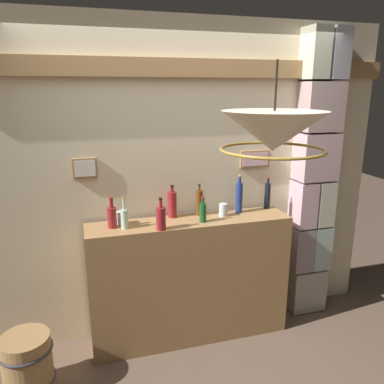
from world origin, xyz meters
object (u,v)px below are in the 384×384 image
object	(u,v)px
liquor_bottle_mezcal	(239,197)
wooden_barrel	(28,365)
glass_tumbler_highball	(120,218)
liquor_bottle_vermouth	(199,202)
liquor_bottle_port	(161,218)
liquor_bottle_amaro	(203,212)
liquor_bottle_brandy	(112,216)
pendant_lamp	(273,133)
liquor_bottle_vodka	(267,195)
liquor_bottle_rum	(124,218)
glass_tumbler_rocks	(223,210)
liquor_bottle_bourbon	(172,204)

from	to	relation	value
liquor_bottle_mezcal	wooden_barrel	bearing A→B (deg)	-167.01
wooden_barrel	glass_tumbler_highball	bearing A→B (deg)	27.99
liquor_bottle_mezcal	liquor_bottle_vermouth	distance (m)	0.35
liquor_bottle_port	wooden_barrel	bearing A→B (deg)	-169.98
liquor_bottle_amaro	liquor_bottle_brandy	bearing A→B (deg)	174.58
pendant_lamp	wooden_barrel	distance (m)	2.28
liquor_bottle_vodka	liquor_bottle_brandy	xyz separation A→B (m)	(-1.35, -0.12, -0.03)
liquor_bottle_rum	wooden_barrel	xyz separation A→B (m)	(-0.74, -0.28, -0.92)
liquor_bottle_amaro	liquor_bottle_vodka	distance (m)	0.68
liquor_bottle_rum	liquor_bottle_brandy	xyz separation A→B (m)	(-0.09, 0.04, 0.01)
liquor_bottle_mezcal	liquor_bottle_vodka	bearing A→B (deg)	8.04
glass_tumbler_rocks	pendant_lamp	distance (m)	1.26
liquor_bottle_bourbon	liquor_bottle_mezcal	xyz separation A→B (m)	(0.57, -0.04, 0.03)
liquor_bottle_vermouth	liquor_bottle_port	distance (m)	0.45
liquor_bottle_amaro	glass_tumbler_rocks	size ratio (longest dim) A/B	1.97
liquor_bottle_port	glass_tumbler_rocks	xyz separation A→B (m)	(0.56, 0.17, -0.04)
liquor_bottle_bourbon	liquor_bottle_vermouth	size ratio (longest dim) A/B	1.02
liquor_bottle_mezcal	liquor_bottle_vermouth	xyz separation A→B (m)	(-0.34, 0.03, -0.03)
liquor_bottle_rum	glass_tumbler_highball	size ratio (longest dim) A/B	2.46
liquor_bottle_port	glass_tumbler_rocks	bearing A→B (deg)	16.66
liquor_bottle_amaro	glass_tumbler_highball	distance (m)	0.65
liquor_bottle_brandy	pendant_lamp	xyz separation A→B (m)	(0.79, -0.98, 0.71)
liquor_bottle_amaro	liquor_bottle_mezcal	bearing A→B (deg)	21.54
glass_tumbler_highball	wooden_barrel	size ratio (longest dim) A/B	0.23
liquor_bottle_mezcal	glass_tumbler_rocks	bearing A→B (deg)	-161.80
glass_tumbler_rocks	glass_tumbler_highball	size ratio (longest dim) A/B	1.05
liquor_bottle_vodka	liquor_bottle_brandy	distance (m)	1.36
liquor_bottle_bourbon	liquor_bottle_amaro	bearing A→B (deg)	-41.38
liquor_bottle_vermouth	wooden_barrel	bearing A→B (deg)	-162.85
liquor_bottle_bourbon	glass_tumbler_highball	xyz separation A→B (m)	(-0.43, -0.05, -0.06)
liquor_bottle_rum	glass_tumbler_highball	bearing A→B (deg)	101.46
liquor_bottle_vermouth	liquor_bottle_brandy	xyz separation A→B (m)	(-0.72, -0.11, -0.02)
liquor_bottle_rum	glass_tumbler_highball	distance (m)	0.11
liquor_bottle_bourbon	liquor_bottle_vermouth	world-z (taller)	liquor_bottle_bourbon
glass_tumbler_rocks	liquor_bottle_rum	bearing A→B (deg)	-175.27
liquor_bottle_amaro	pendant_lamp	size ratio (longest dim) A/B	0.37
liquor_bottle_bourbon	liquor_bottle_amaro	distance (m)	0.28
liquor_bottle_amaro	glass_tumbler_rocks	distance (m)	0.23
liquor_bottle_bourbon	liquor_bottle_amaro	size ratio (longest dim) A/B	1.30
liquor_bottle_brandy	wooden_barrel	size ratio (longest dim) A/B	0.54
liquor_bottle_mezcal	liquor_bottle_brandy	xyz separation A→B (m)	(-1.07, -0.08, -0.05)
liquor_bottle_amaro	glass_tumbler_rocks	xyz separation A→B (m)	(0.21, 0.09, -0.03)
liquor_bottle_mezcal	liquor_bottle_vodka	world-z (taller)	liquor_bottle_mezcal
glass_tumbler_rocks	glass_tumbler_highball	xyz separation A→B (m)	(-0.84, 0.04, -0.00)
liquor_bottle_port	liquor_bottle_brandy	distance (m)	0.37
liquor_bottle_port	wooden_barrel	distance (m)	1.37
liquor_bottle_port	glass_tumbler_rocks	distance (m)	0.58
liquor_bottle_amaro	glass_tumbler_highball	world-z (taller)	liquor_bottle_amaro
glass_tumbler_rocks	wooden_barrel	world-z (taller)	glass_tumbler_rocks
liquor_bottle_port	liquor_bottle_brandy	size ratio (longest dim) A/B	1.03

